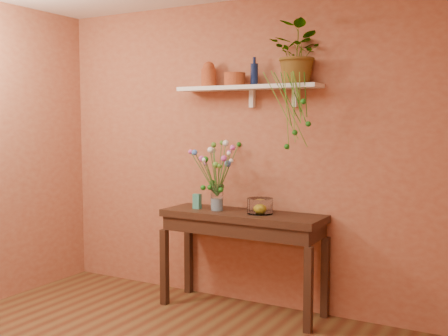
{
  "coord_description": "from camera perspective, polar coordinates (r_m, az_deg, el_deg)",
  "views": [
    {
      "loc": [
        2.18,
        -2.34,
        1.63
      ],
      "look_at": [
        0.0,
        1.55,
        1.25
      ],
      "focal_mm": 43.82,
      "sensor_mm": 36.0,
      "label": 1
    }
  ],
  "objects": [
    {
      "name": "blue_bottle",
      "position": [
        4.74,
        3.18,
        9.77
      ],
      "size": [
        0.08,
        0.08,
        0.24
      ],
      "color": "#0E1A41",
      "rests_on": "wall_shelf"
    },
    {
      "name": "glass_bowl",
      "position": [
        4.6,
        3.78,
        -4.03
      ],
      "size": [
        0.22,
        0.22,
        0.13
      ],
      "color": "white",
      "rests_on": "sideboard"
    },
    {
      "name": "carton",
      "position": [
        4.86,
        -2.83,
        -3.49
      ],
      "size": [
        0.07,
        0.05,
        0.13
      ],
      "primitive_type": "cube",
      "rotation": [
        0.0,
        0.0,
        -0.02
      ],
      "color": "teal",
      "rests_on": "sideboard"
    },
    {
      "name": "sideboard",
      "position": [
        4.7,
        1.92,
        -6.13
      ],
      "size": [
        1.41,
        0.45,
        0.86
      ],
      "color": "#3D2316",
      "rests_on": "ground"
    },
    {
      "name": "bouquet",
      "position": [
        4.72,
        -0.82,
        0.53
      ],
      "size": [
        0.43,
        0.46,
        0.48
      ],
      "color": "#386B28",
      "rests_on": "glass_vase"
    },
    {
      "name": "lemon",
      "position": [
        4.59,
        3.79,
        -4.23
      ],
      "size": [
        0.08,
        0.08,
        0.08
      ],
      "primitive_type": "sphere",
      "color": "yellow",
      "rests_on": "glass_bowl"
    },
    {
      "name": "terracotta_jug",
      "position": [
        4.95,
        -1.6,
        9.68
      ],
      "size": [
        0.18,
        0.18,
        0.23
      ],
      "color": "#A95123",
      "rests_on": "wall_shelf"
    },
    {
      "name": "plant_fronds",
      "position": [
        4.37,
        7.46,
        5.54
      ],
      "size": [
        0.36,
        0.3,
        0.62
      ],
      "color": "#1A6415",
      "rests_on": "wall_shelf"
    },
    {
      "name": "room",
      "position": [
        3.21,
        -13.63,
        -0.29
      ],
      "size": [
        4.04,
        4.04,
        2.7
      ],
      "color": "brown",
      "rests_on": "ground"
    },
    {
      "name": "spider_plant",
      "position": [
        4.57,
        7.87,
        11.78
      ],
      "size": [
        0.55,
        0.52,
        0.49
      ],
      "primitive_type": "imported",
      "rotation": [
        0.0,
        0.0,
        -0.39
      ],
      "color": "#1A6415",
      "rests_on": "wall_shelf"
    },
    {
      "name": "terracotta_pot",
      "position": [
        4.77,
        1.12,
        9.24
      ],
      "size": [
        0.24,
        0.24,
        0.11
      ],
      "primitive_type": "cylinder",
      "rotation": [
        0.0,
        0.0,
        -0.43
      ],
      "color": "#A95123",
      "rests_on": "wall_shelf"
    },
    {
      "name": "wall_shelf",
      "position": [
        4.73,
        2.59,
        8.32
      ],
      "size": [
        1.3,
        0.24,
        0.19
      ],
      "color": "white",
      "rests_on": "room"
    },
    {
      "name": "glass_vase",
      "position": [
        4.75,
        -0.75,
        -3.32
      ],
      "size": [
        0.11,
        0.11,
        0.22
      ],
      "color": "white",
      "rests_on": "sideboard"
    }
  ]
}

